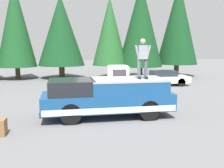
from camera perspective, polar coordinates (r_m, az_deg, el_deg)
ground_plane at (r=11.84m, az=-1.01°, el=-6.62°), size 90.00×90.00×0.00m
pickup_truck at (r=11.30m, az=-0.99°, el=-2.79°), size 2.01×5.54×1.65m
compressor_unit at (r=11.41m, az=1.31°, el=2.66°), size 0.65×0.84×0.56m
person_on_truck_bed at (r=11.22m, az=6.65°, el=5.71°), size 0.29×0.72×1.69m
parked_car_white at (r=20.68m, az=10.81°, el=1.28°), size 1.64×4.10×1.16m
conifer_far_left at (r=27.55m, az=14.11°, el=12.69°), size 4.03×4.03×9.37m
conifer_left at (r=25.31m, az=6.21°, el=12.76°), size 4.17×4.17×9.00m
conifer_center_left at (r=24.81m, az=-0.52°, el=11.32°), size 3.22×3.22×7.52m
conifer_center_right at (r=25.42m, az=-11.04°, el=11.32°), size 4.36×4.36×7.73m
conifer_right at (r=25.87m, az=-20.21°, el=12.09°), size 3.56×3.56×8.87m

